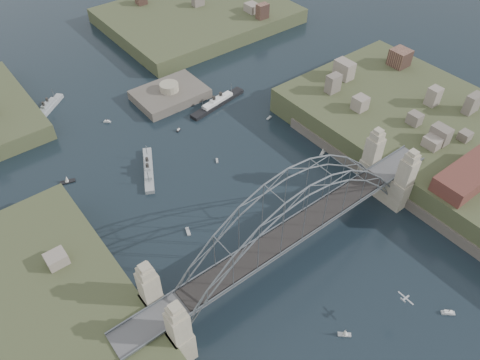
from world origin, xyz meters
name	(u,v)px	position (x,y,z in m)	size (l,w,h in m)	color
ground	(289,255)	(0.00, 0.00, 0.00)	(500.00, 500.00, 0.00)	black
bridge	(293,220)	(0.00, 0.00, 12.32)	(84.00, 13.80, 24.60)	#525355
shore_east	(442,148)	(57.32, 0.00, 1.97)	(50.50, 90.00, 12.00)	#3A4225
headland_ne	(198,20)	(50.00, 110.00, 0.75)	(70.00, 55.00, 9.50)	#3A4225
fort_island	(171,99)	(12.00, 70.00, -0.34)	(22.00, 16.00, 9.40)	#4E483F
wharf_shed	(470,175)	(44.00, -14.00, 10.00)	(20.00, 8.00, 4.00)	#592D26
naval_cruiser_near	(148,169)	(-11.05, 43.86, 0.81)	(10.02, 16.48, 5.21)	#9AA0A3
naval_cruiser_far	(48,109)	(-21.90, 87.56, 0.85)	(13.81, 12.05, 5.45)	#9AA0A3
ocean_liner	(218,103)	(21.88, 57.57, 0.81)	(21.53, 6.46, 5.24)	black
aeroplane	(405,299)	(6.69, -24.81, 7.09)	(1.90, 3.61, 0.52)	#B9BDC1
small_boat_a	(188,232)	(-14.26, 19.73, 0.15)	(1.59, 2.61, 0.45)	white
small_boat_b	(217,161)	(5.93, 35.90, 0.15)	(1.40, 1.81, 0.45)	white
small_boat_c	(345,333)	(-4.43, -20.94, 0.83)	(2.50, 2.37, 2.38)	white
small_boat_d	(269,118)	(30.11, 42.07, 0.15)	(2.16, 1.20, 0.45)	white
small_boat_e	(67,181)	(-29.94, 53.37, 0.62)	(4.10, 2.37, 2.38)	white
small_boat_f	(178,130)	(4.83, 53.92, 0.30)	(1.69, 1.16, 1.43)	white
small_boat_g	(448,313)	(15.67, -30.66, 0.28)	(2.61, 2.51, 1.43)	white
small_boat_h	(107,122)	(-10.02, 70.76, 0.29)	(2.13, 1.98, 1.43)	white
small_boat_i	(323,152)	(31.07, 20.18, 0.88)	(2.45, 1.48, 2.38)	white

